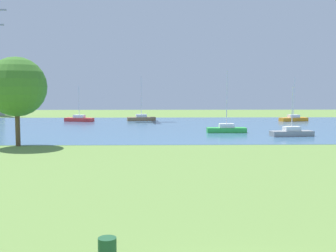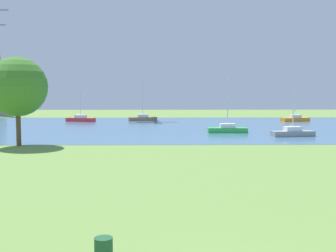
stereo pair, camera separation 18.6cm
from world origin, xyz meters
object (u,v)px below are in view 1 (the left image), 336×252
object	(u,v)px
sailboat_gray	(292,132)
tree_east_far	(16,87)
sailboat_green	(226,129)
sailboat_orange	(293,119)
sailboat_red	(79,119)
sailboat_brown	(141,118)
litter_bin	(107,251)

from	to	relation	value
sailboat_gray	tree_east_far	xyz separation A→B (m)	(-28.25, -7.62, 5.07)
tree_east_far	sailboat_green	bearing A→B (deg)	28.85
sailboat_orange	tree_east_far	size ratio (longest dim) A/B	0.88
tree_east_far	sailboat_red	bearing A→B (deg)	90.09
sailboat_gray	sailboat_orange	bearing A→B (deg)	71.56
sailboat_green	tree_east_far	distance (m)	25.08
sailboat_green	sailboat_red	xyz separation A→B (m)	(-21.57, 18.85, -0.02)
sailboat_brown	tree_east_far	world-z (taller)	tree_east_far
tree_east_far	sailboat_brown	bearing A→B (deg)	72.41
litter_bin	sailboat_green	world-z (taller)	sailboat_green
tree_east_far	litter_bin	bearing A→B (deg)	-66.77
tree_east_far	sailboat_gray	bearing A→B (deg)	15.10
sailboat_red	sailboat_green	bearing A→B (deg)	-41.16
sailboat_brown	sailboat_red	bearing A→B (deg)	-171.30
sailboat_gray	litter_bin	bearing A→B (deg)	-115.68
sailboat_red	sailboat_orange	distance (m)	35.90
sailboat_green	tree_east_far	xyz separation A→B (m)	(-21.52, -11.86, 5.05)
litter_bin	sailboat_red	world-z (taller)	sailboat_red
sailboat_brown	sailboat_gray	world-z (taller)	sailboat_brown
sailboat_gray	tree_east_far	bearing A→B (deg)	-164.90
sailboat_green	sailboat_red	bearing A→B (deg)	138.84
litter_bin	sailboat_brown	size ratio (longest dim) A/B	0.11
sailboat_gray	tree_east_far	size ratio (longest dim) A/B	0.68
sailboat_green	sailboat_brown	size ratio (longest dim) A/B	1.01
sailboat_gray	sailboat_green	bearing A→B (deg)	147.81
sailboat_orange	sailboat_brown	size ratio (longest dim) A/B	0.97
sailboat_red	sailboat_brown	size ratio (longest dim) A/B	0.78
sailboat_green	sailboat_gray	size ratio (longest dim) A/B	1.36
sailboat_gray	tree_east_far	world-z (taller)	tree_east_far
sailboat_brown	sailboat_gray	distance (m)	30.54
sailboat_green	sailboat_red	distance (m)	28.64
sailboat_red	sailboat_brown	distance (m)	10.40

